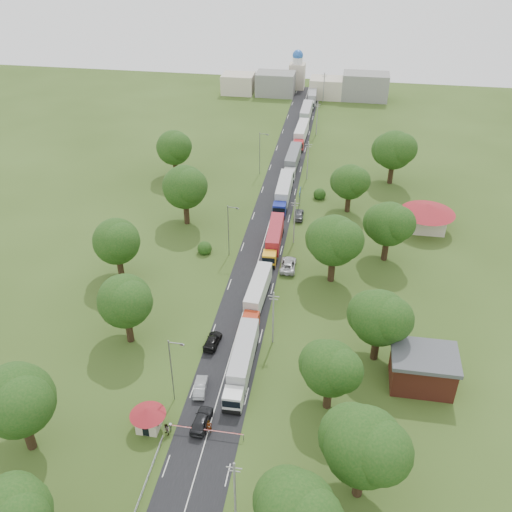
% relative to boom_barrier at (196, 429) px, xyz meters
% --- Properties ---
extents(ground, '(260.00, 260.00, 0.00)m').
position_rel_boom_barrier_xyz_m(ground, '(1.36, 25.00, -0.89)').
color(ground, '#304517').
rests_on(ground, ground).
extents(road, '(8.00, 200.00, 0.04)m').
position_rel_boom_barrier_xyz_m(road, '(1.36, 45.00, -0.89)').
color(road, black).
rests_on(road, ground).
extents(boom_barrier, '(9.22, 0.35, 1.18)m').
position_rel_boom_barrier_xyz_m(boom_barrier, '(0.00, 0.00, 0.00)').
color(boom_barrier, slate).
rests_on(boom_barrier, ground).
extents(guard_booth, '(4.40, 4.40, 3.45)m').
position_rel_boom_barrier_xyz_m(guard_booth, '(-5.84, -0.00, 1.27)').
color(guard_booth, beige).
rests_on(guard_booth, ground).
extents(guard_rail, '(0.10, 17.00, 1.70)m').
position_rel_boom_barrier_xyz_m(guard_rail, '(-3.64, -10.00, -0.89)').
color(guard_rail, slate).
rests_on(guard_rail, ground).
extents(info_sign, '(0.12, 3.10, 4.10)m').
position_rel_boom_barrier_xyz_m(info_sign, '(6.56, 60.00, 2.11)').
color(info_sign, slate).
rests_on(info_sign, ground).
extents(pole_0, '(1.60, 0.24, 9.00)m').
position_rel_boom_barrier_xyz_m(pole_0, '(6.86, -10.00, 3.79)').
color(pole_0, gray).
rests_on(pole_0, ground).
extents(pole_1, '(1.60, 0.24, 9.00)m').
position_rel_boom_barrier_xyz_m(pole_1, '(6.86, 18.00, 3.79)').
color(pole_1, gray).
rests_on(pole_1, ground).
extents(pole_2, '(1.60, 0.24, 9.00)m').
position_rel_boom_barrier_xyz_m(pole_2, '(6.86, 46.00, 3.79)').
color(pole_2, gray).
rests_on(pole_2, ground).
extents(pole_3, '(1.60, 0.24, 9.00)m').
position_rel_boom_barrier_xyz_m(pole_3, '(6.86, 74.00, 3.79)').
color(pole_3, gray).
rests_on(pole_3, ground).
extents(pole_4, '(1.60, 0.24, 9.00)m').
position_rel_boom_barrier_xyz_m(pole_4, '(6.86, 102.00, 3.79)').
color(pole_4, gray).
rests_on(pole_4, ground).
extents(pole_5, '(1.60, 0.24, 9.00)m').
position_rel_boom_barrier_xyz_m(pole_5, '(6.86, 130.00, 3.79)').
color(pole_5, gray).
rests_on(pole_5, ground).
extents(lamp_0, '(2.03, 0.22, 10.00)m').
position_rel_boom_barrier_xyz_m(lamp_0, '(-3.99, 5.00, 4.66)').
color(lamp_0, slate).
rests_on(lamp_0, ground).
extents(lamp_1, '(2.03, 0.22, 10.00)m').
position_rel_boom_barrier_xyz_m(lamp_1, '(-3.99, 40.00, 4.66)').
color(lamp_1, slate).
rests_on(lamp_1, ground).
extents(lamp_2, '(2.03, 0.22, 10.00)m').
position_rel_boom_barrier_xyz_m(lamp_2, '(-3.99, 75.00, 4.66)').
color(lamp_2, slate).
rests_on(lamp_2, ground).
extents(tree_0, '(8.80, 8.80, 11.07)m').
position_rel_boom_barrier_xyz_m(tree_0, '(13.35, -12.84, 6.33)').
color(tree_0, '#382616').
rests_on(tree_0, ground).
extents(tree_1, '(9.60, 9.60, 12.05)m').
position_rel_boom_barrier_xyz_m(tree_1, '(19.34, -4.83, 6.96)').
color(tree_1, '#382616').
rests_on(tree_1, ground).
extents(tree_2, '(8.00, 8.00, 10.10)m').
position_rel_boom_barrier_xyz_m(tree_2, '(15.35, 7.14, 5.70)').
color(tree_2, '#382616').
rests_on(tree_2, ground).
extents(tree_3, '(8.80, 8.80, 11.07)m').
position_rel_boom_barrier_xyz_m(tree_3, '(21.35, 17.16, 6.33)').
color(tree_3, '#382616').
rests_on(tree_3, ground).
extents(tree_4, '(9.60, 9.60, 12.05)m').
position_rel_boom_barrier_xyz_m(tree_4, '(14.34, 35.17, 6.96)').
color(tree_4, '#382616').
rests_on(tree_4, ground).
extents(tree_5, '(8.80, 8.80, 11.07)m').
position_rel_boom_barrier_xyz_m(tree_5, '(23.35, 43.16, 6.33)').
color(tree_5, '#382616').
rests_on(tree_5, ground).
extents(tree_6, '(8.00, 8.00, 10.10)m').
position_rel_boom_barrier_xyz_m(tree_6, '(16.35, 60.14, 5.70)').
color(tree_6, '#382616').
rests_on(tree_6, ground).
extents(tree_7, '(9.60, 9.60, 12.05)m').
position_rel_boom_barrier_xyz_m(tree_7, '(25.34, 75.17, 6.96)').
color(tree_7, '#382616').
rests_on(tree_7, ground).
extents(tree_8, '(8.00, 8.00, 10.10)m').
position_rel_boom_barrier_xyz_m(tree_8, '(-12.65, -16.86, 5.70)').
color(tree_8, '#382616').
rests_on(tree_8, ground).
extents(tree_9, '(9.60, 9.60, 12.05)m').
position_rel_boom_barrier_xyz_m(tree_9, '(-18.66, -4.83, 6.96)').
color(tree_9, '#382616').
rests_on(tree_9, ground).
extents(tree_10, '(8.80, 8.80, 11.07)m').
position_rel_boom_barrier_xyz_m(tree_10, '(-13.65, 15.16, 6.33)').
color(tree_10, '#382616').
rests_on(tree_10, ground).
extents(tree_11, '(8.80, 8.80, 11.07)m').
position_rel_boom_barrier_xyz_m(tree_11, '(-20.65, 30.16, 6.33)').
color(tree_11, '#382616').
rests_on(tree_11, ground).
extents(tree_12, '(9.60, 9.60, 12.05)m').
position_rel_boom_barrier_xyz_m(tree_12, '(-14.66, 50.17, 6.96)').
color(tree_12, '#382616').
rests_on(tree_12, ground).
extents(tree_13, '(8.80, 8.80, 11.07)m').
position_rel_boom_barrier_xyz_m(tree_13, '(-22.65, 70.16, 6.33)').
color(tree_13, '#382616').
rests_on(tree_13, ground).
extents(house_brick, '(8.60, 6.60, 5.20)m').
position_rel_boom_barrier_xyz_m(house_brick, '(27.36, 13.00, 1.76)').
color(house_brick, maroon).
rests_on(house_brick, ground).
extents(house_cream, '(10.08, 10.08, 5.80)m').
position_rel_boom_barrier_xyz_m(house_cream, '(31.36, 55.00, 2.75)').
color(house_cream, beige).
rests_on(house_cream, ground).
extents(distant_town, '(52.00, 8.00, 8.00)m').
position_rel_boom_barrier_xyz_m(distant_town, '(2.04, 135.00, 2.60)').
color(distant_town, gray).
rests_on(distant_town, ground).
extents(church, '(5.00, 5.00, 12.30)m').
position_rel_boom_barrier_xyz_m(church, '(-2.64, 143.00, 4.50)').
color(church, beige).
rests_on(church, ground).
extents(truck_0, '(2.66, 14.63, 4.05)m').
position_rel_boom_barrier_xyz_m(truck_0, '(3.66, 11.03, 1.26)').
color(truck_0, white).
rests_on(truck_0, ground).
extents(truck_1, '(2.87, 14.01, 3.87)m').
position_rel_boom_barrier_xyz_m(truck_1, '(3.21, 26.36, 1.16)').
color(truck_1, '#A62B12').
rests_on(truck_1, ground).
extents(truck_2, '(2.79, 13.97, 3.86)m').
position_rel_boom_barrier_xyz_m(truck_2, '(3.52, 43.61, 1.16)').
color(truck_2, '#F7AD1D').
rests_on(truck_2, ground).
extents(truck_3, '(2.82, 15.35, 4.25)m').
position_rel_boom_barrier_xyz_m(truck_3, '(2.96, 62.11, 1.36)').
color(truck_3, navy).
rests_on(truck_3, ground).
extents(truck_4, '(2.79, 14.81, 4.10)m').
position_rel_boom_barrier_xyz_m(truck_4, '(3.01, 78.81, 1.28)').
color(truck_4, beige).
rests_on(truck_4, ground).
extents(truck_5, '(2.89, 14.79, 4.09)m').
position_rel_boom_barrier_xyz_m(truck_5, '(3.30, 96.09, 1.28)').
color(truck_5, '#B01B21').
rests_on(truck_5, ground).
extents(truck_6, '(2.64, 15.04, 4.17)m').
position_rel_boom_barrier_xyz_m(truck_6, '(3.16, 111.43, 1.32)').
color(truck_6, '#225D2B').
rests_on(truck_6, ground).
extents(truck_7, '(2.89, 14.00, 3.87)m').
position_rel_boom_barrier_xyz_m(truck_7, '(3.58, 127.87, 1.16)').
color(truck_7, '#AAAAAA').
rests_on(truck_7, ground).
extents(car_lane_front, '(2.26, 4.91, 1.63)m').
position_rel_boom_barrier_xyz_m(car_lane_front, '(0.36, 1.50, -0.08)').
color(car_lane_front, black).
rests_on(car_lane_front, ground).
extents(car_lane_mid, '(1.99, 4.43, 1.41)m').
position_rel_boom_barrier_xyz_m(car_lane_mid, '(-1.17, 7.00, -0.19)').
color(car_lane_mid, '#94979C').
rests_on(car_lane_mid, ground).
extents(car_lane_rear, '(2.23, 4.81, 1.36)m').
position_rel_boom_barrier_xyz_m(car_lane_rear, '(-1.64, 16.04, -0.21)').
color(car_lane_rear, black).
rests_on(car_lane_rear, ground).
extents(car_verge_near, '(2.75, 5.69, 1.56)m').
position_rel_boom_barrier_xyz_m(car_verge_near, '(6.86, 37.36, -0.11)').
color(car_verge_near, '#BDBDBD').
rests_on(car_verge_near, ground).
extents(car_verge_far, '(2.12, 4.87, 1.63)m').
position_rel_boom_barrier_xyz_m(car_verge_far, '(6.86, 55.52, -0.07)').
color(car_verge_far, '#4F5256').
rests_on(car_verge_far, ground).
extents(pedestrian_near, '(0.83, 0.69, 1.95)m').
position_rel_boom_barrier_xyz_m(pedestrian_near, '(1.55, 0.50, 0.08)').
color(pedestrian_near, gray).
rests_on(pedestrian_near, ground).
extents(pedestrian_booth, '(1.07, 1.04, 1.73)m').
position_rel_boom_barrier_xyz_m(pedestrian_booth, '(-3.44, -0.68, -0.03)').
color(pedestrian_booth, gray).
rests_on(pedestrian_booth, ground).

